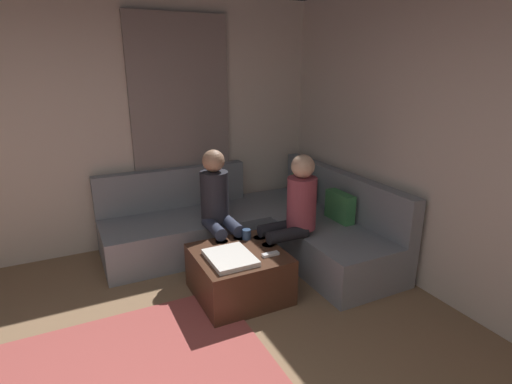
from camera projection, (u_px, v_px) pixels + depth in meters
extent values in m
cube|color=beige|center=(52.00, 131.00, 4.01)|extent=(0.12, 6.00, 2.70)
cube|color=gray|center=(182.00, 133.00, 4.50)|extent=(0.06, 1.10, 2.50)
cube|color=gray|center=(313.00, 234.00, 4.38)|extent=(2.10, 0.85, 0.42)
cube|color=gray|center=(342.00, 192.00, 4.40)|extent=(2.10, 0.14, 0.45)
cube|color=gray|center=(184.00, 235.00, 4.37)|extent=(0.85, 1.70, 0.42)
cube|color=gray|center=(173.00, 188.00, 4.55)|extent=(0.14, 1.70, 0.45)
cube|color=#3F8C4C|center=(303.00, 191.00, 4.78)|extent=(0.36, 0.12, 0.36)
cube|color=#3F8C4C|center=(340.00, 209.00, 4.18)|extent=(0.36, 0.12, 0.36)
cube|color=#4C2D1E|center=(239.00, 274.00, 3.56)|extent=(0.76, 0.76, 0.42)
cube|color=white|center=(230.00, 258.00, 3.36)|extent=(0.44, 0.36, 0.04)
cylinder|color=#334C72|center=(247.00, 234.00, 3.75)|extent=(0.08, 0.08, 0.10)
cube|color=white|center=(271.00, 254.00, 3.43)|extent=(0.05, 0.15, 0.02)
cylinder|color=black|center=(268.00, 265.00, 3.71)|extent=(0.12, 0.12, 0.42)
cylinder|color=black|center=(259.00, 257.00, 3.86)|extent=(0.12, 0.12, 0.42)
cylinder|color=black|center=(288.00, 235.00, 3.71)|extent=(0.12, 0.40, 0.12)
cylinder|color=black|center=(278.00, 228.00, 3.86)|extent=(0.12, 0.40, 0.12)
cylinder|color=#993F4C|center=(302.00, 203.00, 3.79)|extent=(0.28, 0.28, 0.50)
sphere|color=#D8AD8C|center=(303.00, 166.00, 3.68)|extent=(0.22, 0.22, 0.22)
cylinder|color=#2D3347|center=(240.00, 258.00, 3.85)|extent=(0.12, 0.12, 0.42)
cylinder|color=#2D3347|center=(222.00, 262.00, 3.77)|extent=(0.12, 0.12, 0.42)
cylinder|color=#2D3347|center=(231.00, 225.00, 3.94)|extent=(0.40, 0.12, 0.12)
cylinder|color=#2D3347|center=(214.00, 228.00, 3.86)|extent=(0.40, 0.12, 0.12)
cylinder|color=#26262D|center=(215.00, 196.00, 4.00)|extent=(0.28, 0.28, 0.50)
sphere|color=tan|center=(213.00, 161.00, 3.89)|extent=(0.22, 0.22, 0.22)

